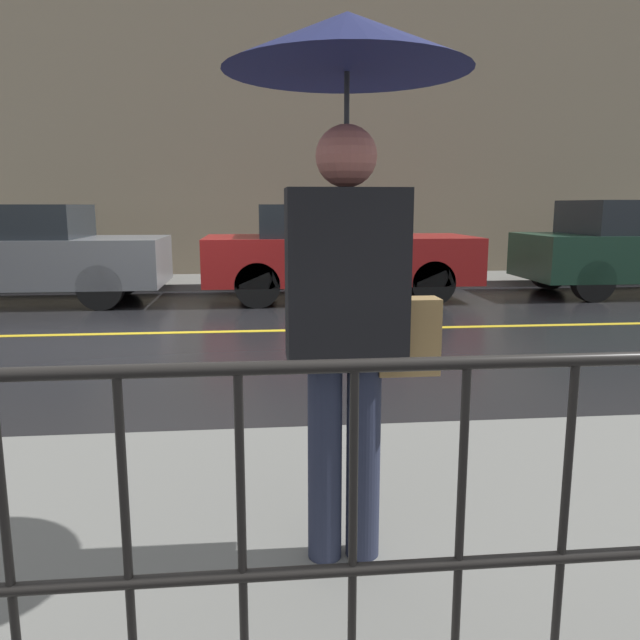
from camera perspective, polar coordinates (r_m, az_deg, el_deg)
ground_plane at (r=7.88m, az=-12.43°, el=-1.14°), size 80.00×80.00×0.00m
sidewalk_near at (r=3.11m, az=-23.78°, el=-19.13°), size 28.00×2.61×0.13m
sidewalk_far at (r=12.47m, az=-10.02°, el=3.46°), size 28.00×1.75×0.13m
lane_marking at (r=7.88m, az=-12.43°, el=-1.11°), size 25.20×0.12×0.01m
building_storefront at (r=13.50m, az=-10.13°, el=17.05°), size 28.00×0.30×6.27m
pedestrian at (r=2.37m, az=2.59°, el=13.67°), size 0.90×0.90×2.10m
car_grey at (r=11.02m, az=-25.89°, el=5.51°), size 4.47×1.80×1.56m
car_red at (r=10.44m, az=1.55°, el=6.36°), size 4.42×1.87×1.56m
car_dark_green at (r=12.30m, az=27.10°, el=5.94°), size 4.08×1.79×1.63m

